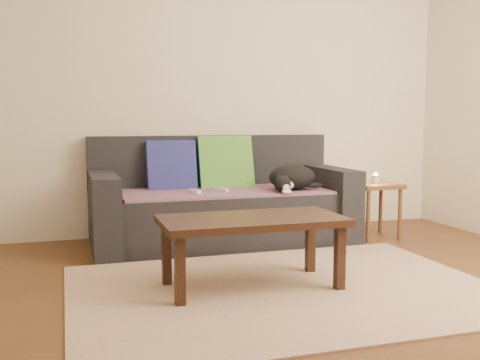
% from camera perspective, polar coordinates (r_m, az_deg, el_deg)
% --- Properties ---
extents(ground, '(4.50, 4.50, 0.00)m').
position_cam_1_polar(ground, '(3.27, 5.60, -11.85)').
color(ground, brown).
rests_on(ground, ground).
extents(back_wall, '(4.50, 0.04, 2.60)m').
position_cam_1_polar(back_wall, '(5.02, -3.33, 9.48)').
color(back_wall, beige).
rests_on(back_wall, ground).
extents(sofa, '(2.10, 0.94, 0.87)m').
position_cam_1_polar(sofa, '(4.65, -1.97, -2.50)').
color(sofa, '#232328').
rests_on(sofa, ground).
extents(throw_blanket, '(1.66, 0.74, 0.02)m').
position_cam_1_polar(throw_blanket, '(4.55, -1.66, -1.16)').
color(throw_blanket, '#46274A').
rests_on(throw_blanket, sofa).
extents(cushion_navy, '(0.41, 0.19, 0.42)m').
position_cam_1_polar(cushion_navy, '(4.69, -7.00, 1.48)').
color(cushion_navy, '#161457').
rests_on(cushion_navy, throw_blanket).
extents(cushion_green, '(0.47, 0.24, 0.48)m').
position_cam_1_polar(cushion_green, '(4.80, -1.53, 1.63)').
color(cushion_green, '#0E5C38').
rests_on(cushion_green, throw_blanket).
extents(cat, '(0.47, 0.42, 0.20)m').
position_cam_1_polar(cat, '(4.55, 5.26, 0.20)').
color(cat, black).
rests_on(cat, throw_blanket).
extents(wii_remote_a, '(0.10, 0.15, 0.03)m').
position_cam_1_polar(wii_remote_a, '(4.46, -1.96, -0.98)').
color(wii_remote_a, white).
rests_on(wii_remote_a, throw_blanket).
extents(wii_remote_b, '(0.07, 0.15, 0.03)m').
position_cam_1_polar(wii_remote_b, '(4.36, -4.62, -1.17)').
color(wii_remote_b, white).
rests_on(wii_remote_b, throw_blanket).
extents(side_table, '(0.38, 0.38, 0.47)m').
position_cam_1_polar(side_table, '(4.93, 13.56, -1.26)').
color(side_table, brown).
rests_on(side_table, ground).
extents(candle, '(0.06, 0.06, 0.09)m').
position_cam_1_polar(candle, '(4.91, 13.60, 0.13)').
color(candle, beige).
rests_on(candle, side_table).
extents(rug, '(2.50, 1.80, 0.01)m').
position_cam_1_polar(rug, '(3.40, 4.59, -11.03)').
color(rug, tan).
rests_on(rug, ground).
extents(coffee_table, '(1.09, 0.54, 0.43)m').
position_cam_1_polar(coffee_table, '(3.35, 1.20, -4.70)').
color(coffee_table, '#311B13').
rests_on(coffee_table, rug).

